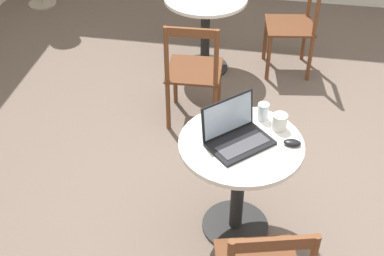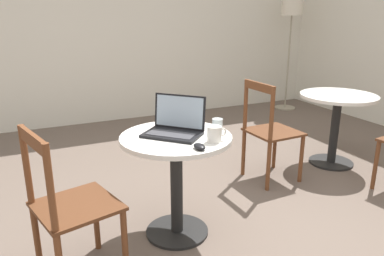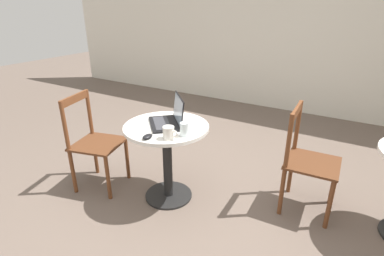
% 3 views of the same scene
% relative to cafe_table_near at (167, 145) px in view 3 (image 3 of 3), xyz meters
% --- Properties ---
extents(ground_plane, '(16.00, 16.00, 0.00)m').
position_rel_cafe_table_near_xyz_m(ground_plane, '(0.34, -0.18, -0.53)').
color(ground_plane, '#66564C').
extents(wall_back, '(9.40, 0.06, 2.70)m').
position_rel_cafe_table_near_xyz_m(wall_back, '(0.34, 3.05, 0.82)').
color(wall_back, silver).
rests_on(wall_back, ground_plane).
extents(cafe_table_near, '(0.73, 0.73, 0.72)m').
position_rel_cafe_table_near_xyz_m(cafe_table_near, '(0.00, 0.00, 0.00)').
color(cafe_table_near, black).
rests_on(cafe_table_near, ground_plane).
extents(chair_near_left, '(0.51, 0.51, 0.91)m').
position_rel_cafe_table_near_xyz_m(chair_near_left, '(-0.71, -0.18, -0.07)').
color(chair_near_left, brown).
rests_on(chair_near_left, ground_plane).
extents(chair_mid_left, '(0.44, 0.44, 0.91)m').
position_rel_cafe_table_near_xyz_m(chair_mid_left, '(1.09, 0.47, -0.07)').
color(chair_mid_left, brown).
rests_on(chair_mid_left, ground_plane).
extents(laptop, '(0.43, 0.44, 0.24)m').
position_rel_cafe_table_near_xyz_m(laptop, '(0.00, 0.03, 0.24)').
color(laptop, black).
rests_on(laptop, cafe_table_near).
extents(mouse, '(0.06, 0.10, 0.03)m').
position_rel_cafe_table_near_xyz_m(mouse, '(0.03, -0.29, 0.20)').
color(mouse, black).
rests_on(mouse, cafe_table_near).
extents(mug, '(0.13, 0.09, 0.10)m').
position_rel_cafe_table_near_xyz_m(mug, '(0.17, -0.21, 0.24)').
color(mug, silver).
rests_on(mug, cafe_table_near).
extents(drinking_glass, '(0.07, 0.07, 0.11)m').
position_rel_cafe_table_near_xyz_m(drinking_glass, '(0.25, -0.10, 0.24)').
color(drinking_glass, silver).
rests_on(drinking_glass, cafe_table_near).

